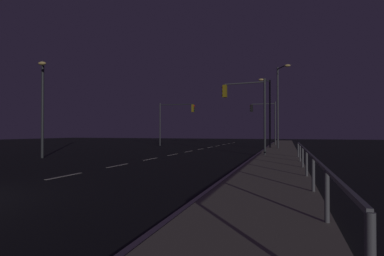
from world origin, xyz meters
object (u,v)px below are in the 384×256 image
(street_lamp_far_end, at_px, (279,100))
(street_lamp_mid_block, at_px, (268,106))
(traffic_light_mid_right, at_px, (246,102))
(traffic_light_far_left, at_px, (264,115))
(traffic_light_far_right, at_px, (175,115))
(street_lamp_across_street, at_px, (42,101))

(street_lamp_far_end, relative_size, street_lamp_mid_block, 1.14)
(traffic_light_mid_right, height_order, street_lamp_mid_block, street_lamp_mid_block)
(traffic_light_mid_right, bearing_deg, traffic_light_far_left, 89.66)
(street_lamp_far_end, bearing_deg, street_lamp_mid_block, 134.66)
(traffic_light_far_right, height_order, traffic_light_mid_right, traffic_light_mid_right)
(traffic_light_far_right, relative_size, street_lamp_far_end, 0.68)
(traffic_light_far_left, distance_m, street_lamp_mid_block, 7.52)
(street_lamp_far_end, height_order, street_lamp_across_street, street_lamp_far_end)
(traffic_light_far_right, relative_size, street_lamp_across_street, 0.85)
(street_lamp_far_end, bearing_deg, traffic_light_far_left, 103.69)
(traffic_light_far_right, bearing_deg, traffic_light_far_left, 20.49)
(traffic_light_far_left, height_order, traffic_light_far_right, traffic_light_far_left)
(traffic_light_far_right, xyz_separation_m, traffic_light_mid_right, (10.80, -13.29, 0.07))
(traffic_light_far_left, xyz_separation_m, street_lamp_mid_block, (0.94, -7.44, 0.49))
(traffic_light_far_right, height_order, street_lamp_across_street, street_lamp_across_street)
(street_lamp_across_street, bearing_deg, traffic_light_far_left, 61.00)
(street_lamp_mid_block, height_order, street_lamp_across_street, street_lamp_mid_block)
(traffic_light_far_right, xyz_separation_m, street_lamp_far_end, (13.00, -4.54, 1.10))
(traffic_light_far_left, bearing_deg, traffic_light_mid_right, -90.34)
(traffic_light_far_right, relative_size, traffic_light_mid_right, 1.00)
(street_lamp_across_street, bearing_deg, street_lamp_mid_block, 49.04)
(street_lamp_across_street, bearing_deg, traffic_light_far_right, 83.65)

